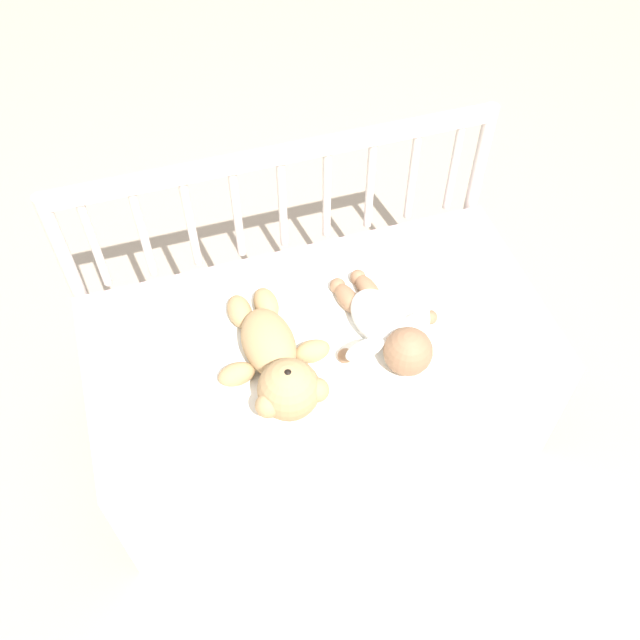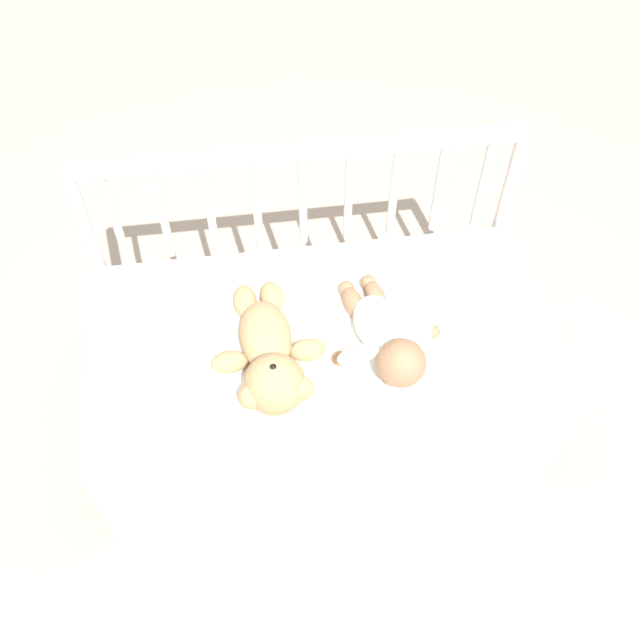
{
  "view_description": "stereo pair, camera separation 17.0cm",
  "coord_description": "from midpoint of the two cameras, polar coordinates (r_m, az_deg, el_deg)",
  "views": [
    {
      "loc": [
        -0.31,
        -0.99,
        1.84
      ],
      "look_at": [
        0.0,
        -0.01,
        0.49
      ],
      "focal_mm": 40.0,
      "sensor_mm": 36.0,
      "label": 1
    },
    {
      "loc": [
        -0.14,
        -1.03,
        1.84
      ],
      "look_at": [
        0.0,
        -0.01,
        0.49
      ],
      "focal_mm": 40.0,
      "sensor_mm": 36.0,
      "label": 2
    }
  ],
  "objects": [
    {
      "name": "crib_rail",
      "position": [
        1.87,
        -5.58,
        8.14
      ],
      "size": [
        1.14,
        0.04,
        0.75
      ],
      "color": "beige",
      "rests_on": "ground_plane"
    },
    {
      "name": "teddy_bear",
      "position": [
        1.64,
        -6.43,
        -3.58
      ],
      "size": [
        0.28,
        0.4,
        0.14
      ],
      "color": "tan",
      "rests_on": "crib_mattress"
    },
    {
      "name": "blanket",
      "position": [
        1.73,
        -3.07,
        -1.78
      ],
      "size": [
        0.75,
        0.5,
        0.01
      ],
      "color": "white",
      "rests_on": "crib_mattress"
    },
    {
      "name": "baby",
      "position": [
        1.7,
        2.54,
        -0.75
      ],
      "size": [
        0.28,
        0.36,
        0.12
      ],
      "color": "white",
      "rests_on": "crib_mattress"
    },
    {
      "name": "ground_plane",
      "position": [
        2.11,
        -2.39,
        -8.07
      ],
      "size": [
        12.0,
        12.0,
        0.0
      ],
      "primitive_type": "plane",
      "color": "tan"
    },
    {
      "name": "crib_mattress",
      "position": [
        1.92,
        -2.6,
        -4.94
      ],
      "size": [
        1.14,
        0.58,
        0.43
      ],
      "color": "#EDB7C6",
      "rests_on": "ground_plane"
    }
  ]
}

